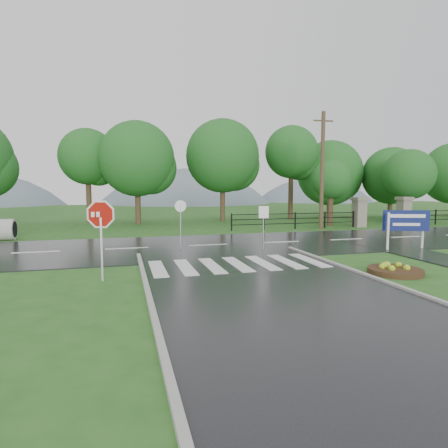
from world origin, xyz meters
name	(u,v)px	position (x,y,z in m)	size (l,w,h in m)	color
ground	(297,305)	(0.00, 0.00, 0.00)	(120.00, 120.00, 0.00)	#275B1E
main_road	(208,246)	(0.00, 10.00, 0.00)	(90.00, 8.00, 0.04)	black
walkway	(441,259)	(8.50, 4.00, 0.00)	(2.20, 11.00, 0.04)	#272729
crosswalk	(237,264)	(0.00, 5.00, 0.06)	(6.50, 2.80, 0.02)	silver
curb_left	(180,427)	(-3.55, -4.00, 0.00)	(0.15, 24.00, 0.12)	#A3A39B
pillar_west	(359,211)	(13.00, 16.00, 1.18)	(1.00, 1.00, 2.24)	gray
pillar_east	(404,210)	(17.00, 16.00, 1.18)	(1.00, 1.00, 2.24)	gray
fence_west	(295,219)	(7.75, 16.00, 0.72)	(9.58, 0.08, 1.20)	black
hills	(164,281)	(3.49, 65.00, -15.54)	(102.00, 48.00, 48.00)	slate
treeline	(184,221)	(1.00, 24.00, 0.00)	(83.20, 5.20, 10.00)	#1B571F
stop_sign	(101,221)	(-4.83, 3.87, 1.90)	(1.17, 0.36, 2.73)	#939399
estate_billboard	(406,223)	(8.82, 6.42, 1.30)	(2.09, 0.77, 1.88)	silver
flower_bed	(395,270)	(4.84, 2.29, 0.13)	(1.82, 1.82, 0.36)	#332111
reg_sign_small	(264,219)	(2.23, 8.04, 1.49)	(0.45, 0.14, 2.09)	#939399
reg_sign_round	(181,219)	(-1.52, 9.18, 1.48)	(0.55, 0.07, 2.36)	#939399
utility_pole_east	(322,170)	(9.52, 15.50, 4.18)	(1.47, 0.27, 8.23)	#473523
entrance_tree_left	(331,180)	(11.45, 17.50, 3.55)	(3.00, 3.00, 5.09)	#3D2B1C
entrance_tree_right	(409,175)	(18.62, 17.50, 4.00)	(4.12, 4.12, 6.09)	#3D2B1C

